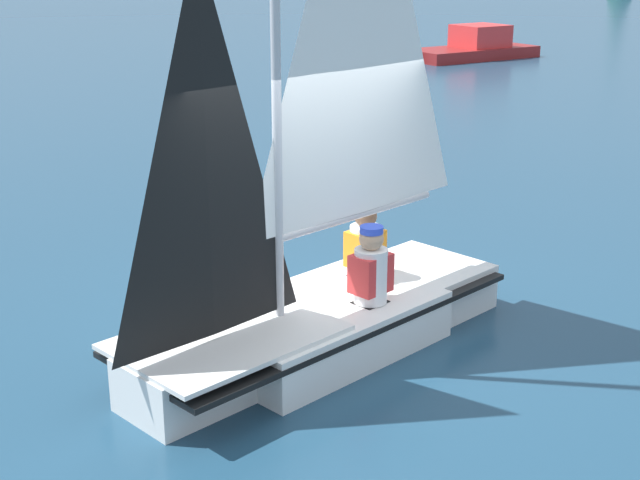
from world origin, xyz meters
name	(u,v)px	position (x,y,z in m)	size (l,w,h in m)	color
ground_plane	(320,349)	(0.00, 0.00, 0.00)	(260.00, 260.00, 0.00)	navy
sailboat_main	(322,273)	(0.01, -0.02, 0.73)	(2.85, 4.06, 5.03)	white
sailor_helm	(371,283)	(-0.13, -0.43, 0.63)	(0.40, 0.42, 1.16)	black
sailor_crew	(365,259)	(0.52, -0.65, 0.62)	(0.40, 0.42, 1.16)	black
motorboat_distant	(474,47)	(18.88, -12.12, 0.36)	(2.69, 4.73, 1.06)	maroon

